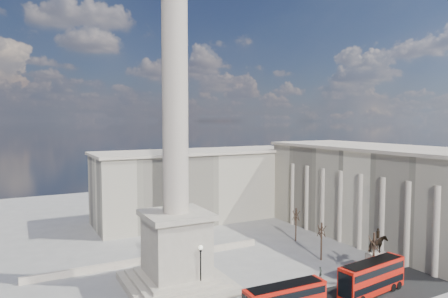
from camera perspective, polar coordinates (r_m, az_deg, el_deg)
The scene contains 13 objects.
nelsons_column at distance 56.98m, azimuth -6.89°, elevation -6.84°, with size 14.00×14.00×49.85m.
balustrade_wall at distance 70.25m, azimuth -10.15°, elevation -15.22°, with size 40.00×0.60×1.10m, color beige.
building_east at distance 87.83m, azimuth 20.51°, elevation -5.62°, with size 19.00×46.00×18.60m.
building_northeast at distance 97.22m, azimuth -3.27°, elevation -5.05°, with size 51.00×17.00×16.60m.
red_bus_c at distance 60.62m, azimuth 20.41°, elevation -16.74°, with size 11.46×3.81×4.56m.
victorian_lamp at distance 56.22m, azimuth -3.34°, elevation -16.36°, with size 0.59×0.59×6.88m.
equestrian_statue at distance 65.85m, azimuth 21.04°, elevation -14.81°, with size 3.68×2.76×7.75m.
bare_tree_near at distance 62.46m, azimuth 20.64°, elevation -12.31°, with size 1.84×1.84×8.04m.
bare_tree_mid at distance 70.76m, azimuth 13.77°, elevation -11.06°, with size 1.79×1.79×6.80m.
bare_tree_far at distance 80.53m, azimuth 10.25°, elevation -9.12°, with size 1.69×1.69×6.88m.
pedestrian_walking at distance 64.54m, azimuth 13.63°, elevation -16.76°, with size 0.62×0.41×1.70m, color #242923.
pedestrian_standing at distance 71.76m, azimuth 22.15°, elevation -14.87°, with size 0.74×0.58×1.52m, color #242923.
pedestrian_crossing at distance 57.09m, azimuth 5.47°, elevation -19.59°, with size 0.90×0.38×1.54m, color #242923.
Camera 1 is at (-20.04, -47.26, 23.60)m, focal length 32.00 mm.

